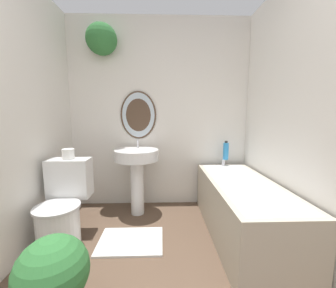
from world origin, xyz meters
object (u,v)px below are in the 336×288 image
pedestal_sink (137,166)px  toilet_paper_roll (68,154)px  shampoo_bottle (226,151)px  potted_plant (53,277)px  bathtub (242,208)px  toilet (63,208)px

pedestal_sink → toilet_paper_roll: bearing=-146.4°
shampoo_bottle → potted_plant: shampoo_bottle is taller
pedestal_sink → toilet_paper_roll: size_ratio=8.07×
bathtub → potted_plant: 1.63m
toilet → shampoo_bottle: bearing=23.7°
pedestal_sink → potted_plant: (-0.30, -1.35, -0.29)m
toilet → potted_plant: toilet is taller
pedestal_sink → potted_plant: bearing=-102.7°
toilet → toilet_paper_roll: bearing=90.0°
toilet → shampoo_bottle: (1.72, 0.76, 0.39)m
shampoo_bottle → potted_plant: size_ratio=0.45×
potted_plant → pedestal_sink: bearing=77.3°
toilet → potted_plant: size_ratio=1.44×
pedestal_sink → shampoo_bottle: bearing=8.9°
shampoo_bottle → toilet_paper_roll: toilet_paper_roll is taller
pedestal_sink → potted_plant: 1.42m
potted_plant → toilet: bearing=111.5°
pedestal_sink → shampoo_bottle: 1.14m
toilet_paper_roll → pedestal_sink: bearing=33.6°
toilet → toilet_paper_roll: toilet_paper_roll is taller
shampoo_bottle → potted_plant: bearing=-132.9°
pedestal_sink → potted_plant: pedestal_sink is taller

